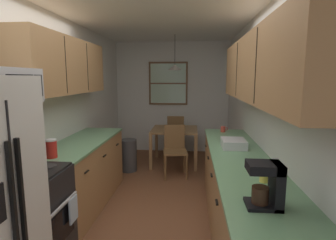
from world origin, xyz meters
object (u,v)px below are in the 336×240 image
Objects in this scene: dining_chair_near at (175,148)px; storage_canister at (51,148)px; stove_range at (28,219)px; table_serving_bowl at (174,127)px; mug_by_coffeemaker at (264,175)px; mug_spare at (223,129)px; coffee_maker at (268,184)px; dining_table at (175,134)px; dining_chair_far at (176,133)px; dish_rack at (234,143)px; trash_bin at (129,155)px; microwave_over_range at (4,86)px.

storage_canister is (-1.18, -2.02, 0.50)m from dining_chair_near.
stove_range reaches higher than table_serving_bowl.
mug_by_coffeemaker is 2.04m from mug_spare.
mug_spare is at bearing 90.33° from coffee_maker.
dining_table is at bearing 106.46° from mug_by_coffeemaker.
table_serving_bowl is at bearing 106.69° from mug_by_coffeemaker.
dish_rack is at bearing -72.37° from dining_chair_far.
dining_table is 8.27× the size of mug_by_coffeemaker.
stove_range is 2.11m from mug_by_coffeemaker.
stove_range reaches higher than trash_bin.
dish_rack is at bearing 94.50° from mug_by_coffeemaker.
dining_table is at bearing 112.26° from dish_rack.
trash_bin is 3.14× the size of table_serving_bowl.
stove_range is 0.72m from storage_canister.
dining_chair_near is at bearing 109.43° from mug_by_coffeemaker.
dish_rack is (1.97, 1.08, 0.48)m from stove_range.
dish_rack reaches higher than dining_table.
coffee_maker is at bearing -89.67° from mug_spare.
microwave_over_range reaches higher than storage_canister.
mug_by_coffeemaker reaches higher than dining_chair_far.
stove_range is 2.76m from dining_chair_near.
mug_by_coffeemaker reaches higher than dining_table.
storage_canister is 2.18m from coffee_maker.
mug_by_coffeemaker is (0.89, -2.51, 0.45)m from dining_chair_near.
mug_by_coffeemaker is (1.76, -2.66, 0.65)m from trash_bin.
dining_table is (1.12, 3.15, 0.14)m from stove_range.
coffee_maker reaches higher than storage_canister.
coffee_maker is 2.70× the size of mug_spare.
mug_by_coffeemaker is at bearing -73.31° from table_serving_bowl.
mug_by_coffeemaker is at bearing 78.16° from coffee_maker.
dining_chair_near is 8.25× the size of mug_by_coffeemaker.
dining_chair_near is 2.65× the size of dish_rack.
stove_range is 1.22× the size of dining_chair_far.
dining_chair_far is 1.42m from trash_bin.
dining_chair_far is 4.57× the size of storage_canister.
coffee_maker is at bearing -12.68° from stove_range.
dining_chair_near is 1.50× the size of trash_bin.
dining_chair_near is at bearing -83.92° from table_serving_bowl.
microwave_over_range is 5.20× the size of mug_spare.
mug_spare is (-0.01, 2.48, -0.11)m from coffee_maker.
dining_chair_near is at bearing 105.09° from coffee_maker.
dining_chair_near is (1.17, 2.50, 0.03)m from stove_range.
coffee_maker reaches higher than dining_chair_far.
stove_range is at bearing -115.06° from dining_chair_near.
storage_canister is 1.79× the size of mug_spare.
microwave_over_range is at bearing 179.97° from stove_range.
dining_chair_far is at bearing 115.53° from mug_spare.
dining_chair_near is 2.39m from storage_canister.
stove_range reaches higher than mug_spare.
dining_chair_far is at bearing 101.45° from coffee_maker.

